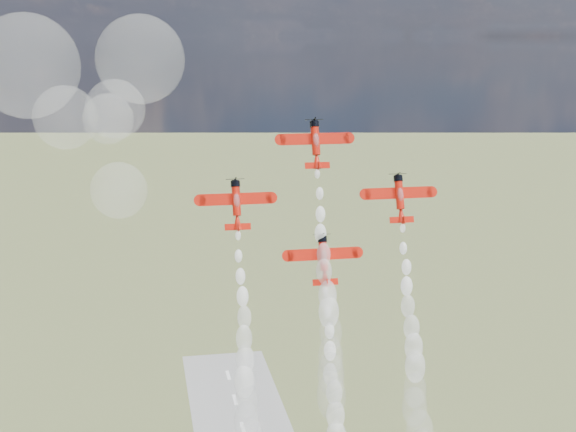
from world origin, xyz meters
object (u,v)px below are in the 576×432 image
(plane_right, at_px, (400,197))
(plane_left, at_px, (236,204))
(plane_slot, at_px, (324,259))
(plane_lead, at_px, (316,143))

(plane_right, bearing_deg, plane_left, 180.00)
(plane_right, distance_m, plane_slot, 19.12)
(plane_right, height_order, plane_slot, plane_right)
(plane_right, xyz_separation_m, plane_slot, (-15.66, -3.75, -10.30))
(plane_left, xyz_separation_m, plane_slot, (15.66, -3.75, -10.30))
(plane_lead, height_order, plane_right, plane_lead)
(plane_slot, bearing_deg, plane_lead, 90.00)
(plane_slot, bearing_deg, plane_right, 13.48)
(plane_left, distance_m, plane_slot, 19.12)
(plane_right, bearing_deg, plane_slot, -166.52)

